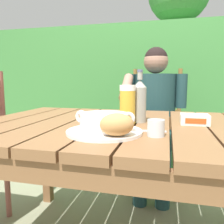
{
  "coord_description": "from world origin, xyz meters",
  "views": [
    {
      "loc": [
        0.22,
        -1.06,
        0.94
      ],
      "look_at": [
        -0.01,
        -0.14,
        0.81
      ],
      "focal_mm": 36.23,
      "sensor_mm": 36.0,
      "label": 1
    }
  ],
  "objects_px": {
    "water_glass_small": "(156,128)",
    "serving_plate": "(104,132)",
    "person_eating": "(154,111)",
    "chair_near_diner": "(155,132)",
    "table_knife": "(140,130)",
    "beer_bottle": "(140,100)",
    "beer_glass": "(128,104)",
    "butter_tub": "(194,119)",
    "soup_bowl": "(104,121)",
    "bread_roll": "(117,125)"
  },
  "relations": [
    {
      "from": "chair_near_diner",
      "to": "water_glass_small",
      "type": "xyz_separation_m",
      "value": [
        0.06,
        -1.17,
        0.27
      ]
    },
    {
      "from": "table_knife",
      "to": "beer_bottle",
      "type": "bearing_deg",
      "value": 98.2
    },
    {
      "from": "chair_near_diner",
      "to": "table_knife",
      "type": "distance_m",
      "value": 1.13
    },
    {
      "from": "water_glass_small",
      "to": "chair_near_diner",
      "type": "bearing_deg",
      "value": 93.02
    },
    {
      "from": "soup_bowl",
      "to": "water_glass_small",
      "type": "relative_size",
      "value": 3.75
    },
    {
      "from": "soup_bowl",
      "to": "chair_near_diner",
      "type": "bearing_deg",
      "value": 83.44
    },
    {
      "from": "person_eating",
      "to": "beer_bottle",
      "type": "distance_m",
      "value": 0.71
    },
    {
      "from": "bread_roll",
      "to": "serving_plate",
      "type": "bearing_deg",
      "value": 130.6
    },
    {
      "from": "chair_near_diner",
      "to": "person_eating",
      "type": "xyz_separation_m",
      "value": [
        -0.0,
        -0.2,
        0.21
      ]
    },
    {
      "from": "beer_glass",
      "to": "butter_tub",
      "type": "xyz_separation_m",
      "value": [
        0.31,
        0.06,
        -0.07
      ]
    },
    {
      "from": "soup_bowl",
      "to": "beer_glass",
      "type": "distance_m",
      "value": 0.23
    },
    {
      "from": "water_glass_small",
      "to": "soup_bowl",
      "type": "bearing_deg",
      "value": 179.8
    },
    {
      "from": "person_eating",
      "to": "serving_plate",
      "type": "xyz_separation_m",
      "value": [
        -0.13,
        -0.97,
        0.04
      ]
    },
    {
      "from": "serving_plate",
      "to": "butter_tub",
      "type": "relative_size",
      "value": 2.31
    },
    {
      "from": "serving_plate",
      "to": "water_glass_small",
      "type": "xyz_separation_m",
      "value": [
        0.2,
        -0.0,
        0.02
      ]
    },
    {
      "from": "person_eating",
      "to": "beer_glass",
      "type": "xyz_separation_m",
      "value": [
        -0.08,
        -0.75,
        0.12
      ]
    },
    {
      "from": "person_eating",
      "to": "beer_glass",
      "type": "distance_m",
      "value": 0.76
    },
    {
      "from": "beer_bottle",
      "to": "butter_tub",
      "type": "relative_size",
      "value": 2.0
    },
    {
      "from": "chair_near_diner",
      "to": "serving_plate",
      "type": "xyz_separation_m",
      "value": [
        -0.13,
        -1.17,
        0.25
      ]
    },
    {
      "from": "soup_bowl",
      "to": "beer_bottle",
      "type": "xyz_separation_m",
      "value": [
        0.1,
        0.27,
        0.06
      ]
    },
    {
      "from": "soup_bowl",
      "to": "beer_glass",
      "type": "relative_size",
      "value": 1.3
    },
    {
      "from": "chair_near_diner",
      "to": "water_glass_small",
      "type": "height_order",
      "value": "chair_near_diner"
    },
    {
      "from": "person_eating",
      "to": "chair_near_diner",
      "type": "bearing_deg",
      "value": 89.16
    },
    {
      "from": "beer_glass",
      "to": "beer_bottle",
      "type": "height_order",
      "value": "beer_bottle"
    },
    {
      "from": "serving_plate",
      "to": "beer_bottle",
      "type": "height_order",
      "value": "beer_bottle"
    },
    {
      "from": "serving_plate",
      "to": "table_knife",
      "type": "relative_size",
      "value": 1.73
    },
    {
      "from": "water_glass_small",
      "to": "person_eating",
      "type": "bearing_deg",
      "value": 93.81
    },
    {
      "from": "soup_bowl",
      "to": "beer_bottle",
      "type": "bearing_deg",
      "value": 69.16
    },
    {
      "from": "beer_bottle",
      "to": "table_knife",
      "type": "xyz_separation_m",
      "value": [
        0.03,
        -0.2,
        -0.1
      ]
    },
    {
      "from": "water_glass_small",
      "to": "serving_plate",
      "type": "bearing_deg",
      "value": 179.8
    },
    {
      "from": "beer_glass",
      "to": "beer_bottle",
      "type": "distance_m",
      "value": 0.07
    },
    {
      "from": "water_glass_small",
      "to": "table_knife",
      "type": "distance_m",
      "value": 0.09
    },
    {
      "from": "person_eating",
      "to": "serving_plate",
      "type": "distance_m",
      "value": 0.98
    },
    {
      "from": "chair_near_diner",
      "to": "beer_bottle",
      "type": "xyz_separation_m",
      "value": [
        -0.03,
        -0.9,
        0.35
      ]
    },
    {
      "from": "chair_near_diner",
      "to": "butter_tub",
      "type": "distance_m",
      "value": 0.96
    },
    {
      "from": "serving_plate",
      "to": "table_knife",
      "type": "bearing_deg",
      "value": 25.8
    },
    {
      "from": "person_eating",
      "to": "water_glass_small",
      "type": "bearing_deg",
      "value": -86.19
    },
    {
      "from": "soup_bowl",
      "to": "table_knife",
      "type": "height_order",
      "value": "soup_bowl"
    },
    {
      "from": "serving_plate",
      "to": "beer_bottle",
      "type": "xyz_separation_m",
      "value": [
        0.1,
        0.27,
        0.1
      ]
    },
    {
      "from": "person_eating",
      "to": "water_glass_small",
      "type": "height_order",
      "value": "person_eating"
    },
    {
      "from": "person_eating",
      "to": "water_glass_small",
      "type": "distance_m",
      "value": 0.97
    },
    {
      "from": "beer_bottle",
      "to": "table_knife",
      "type": "height_order",
      "value": "beer_bottle"
    },
    {
      "from": "serving_plate",
      "to": "beer_glass",
      "type": "xyz_separation_m",
      "value": [
        0.05,
        0.22,
        0.09
      ]
    },
    {
      "from": "bread_roll",
      "to": "table_knife",
      "type": "distance_m",
      "value": 0.16
    },
    {
      "from": "water_glass_small",
      "to": "butter_tub",
      "type": "relative_size",
      "value": 0.5
    },
    {
      "from": "table_knife",
      "to": "soup_bowl",
      "type": "bearing_deg",
      "value": -154.2
    },
    {
      "from": "water_glass_small",
      "to": "beer_bottle",
      "type": "bearing_deg",
      "value": 109.27
    },
    {
      "from": "soup_bowl",
      "to": "bread_roll",
      "type": "distance_m",
      "value": 0.1
    },
    {
      "from": "serving_plate",
      "to": "bread_roll",
      "type": "distance_m",
      "value": 0.11
    },
    {
      "from": "chair_near_diner",
      "to": "table_knife",
      "type": "bearing_deg",
      "value": -90.15
    }
  ]
}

